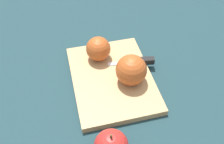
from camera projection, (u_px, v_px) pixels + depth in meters
ground_plane at (112, 81)px, 0.79m from camera, size 4.00×4.00×0.00m
cutting_board at (112, 79)px, 0.79m from camera, size 0.31×0.23×0.02m
apple_half_left at (131, 70)px, 0.73m from camera, size 0.09×0.09×0.09m
apple_half_right at (98, 49)px, 0.80m from camera, size 0.08×0.08×0.08m
knife at (141, 61)px, 0.81m from camera, size 0.04×0.14×0.02m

